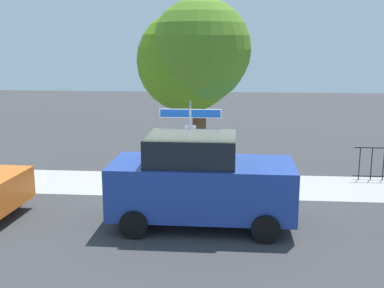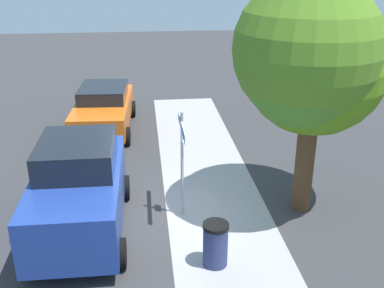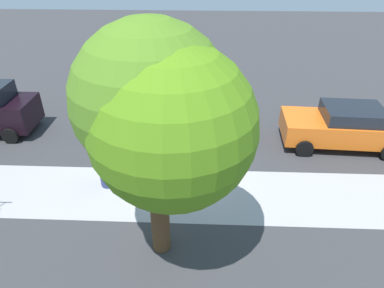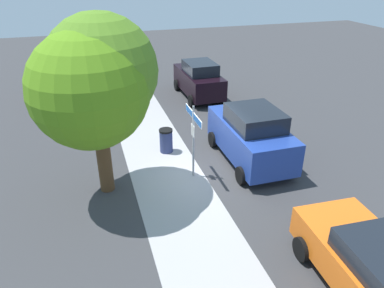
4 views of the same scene
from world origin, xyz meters
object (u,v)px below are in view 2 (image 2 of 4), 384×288
(street_sign, at_px, (182,144))
(car_blue, at_px, (79,189))
(shade_tree, at_px, (310,59))
(car_orange, at_px, (104,108))
(trash_bin, at_px, (215,244))

(street_sign, height_order, car_blue, street_sign)
(street_sign, bearing_deg, shade_tree, 91.34)
(car_orange, relative_size, car_blue, 1.05)
(trash_bin, bearing_deg, car_orange, -161.33)
(shade_tree, relative_size, trash_bin, 5.89)
(shade_tree, xyz_separation_m, trash_bin, (2.16, -2.46, -3.35))
(car_blue, height_order, trash_bin, car_blue)
(shade_tree, distance_m, car_orange, 8.74)
(car_orange, distance_m, trash_bin, 8.89)
(car_orange, height_order, car_blue, car_blue)
(shade_tree, relative_size, car_blue, 1.34)
(car_blue, bearing_deg, car_orange, 179.68)
(street_sign, height_order, car_orange, street_sign)
(car_orange, xyz_separation_m, trash_bin, (8.42, 2.84, -0.34))
(shade_tree, height_order, car_blue, shade_tree)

